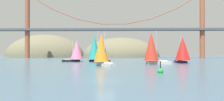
% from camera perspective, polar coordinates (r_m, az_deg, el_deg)
% --- Properties ---
extents(ground_plane, '(360.00, 360.00, 0.00)m').
position_cam_1_polar(ground_plane, '(28.27, -1.67, -8.31)').
color(ground_plane, '#426075').
extents(headland_left, '(61.48, 44.00, 34.78)m').
position_cam_1_polar(headland_left, '(172.49, -17.88, -1.57)').
color(headland_left, '#6B664C').
rests_on(headland_left, ground_plane).
extents(headland_center, '(60.16, 44.00, 29.74)m').
position_cam_1_polar(headland_center, '(163.04, 2.48, -1.66)').
color(headland_center, '#6B664C').
rests_on(headland_center, ground_plane).
extents(suspension_bridge, '(140.00, 6.00, 38.76)m').
position_cam_1_polar(suspension_bridge, '(123.77, 0.56, 6.25)').
color(suspension_bridge, brown).
rests_on(suspension_bridge, ground_plane).
extents(sailboat_scarlet_sail, '(8.79, 4.89, 10.48)m').
position_cam_1_polar(sailboat_scarlet_sail, '(65.71, 10.89, 0.75)').
color(sailboat_scarlet_sail, '#B7B2A8').
rests_on(sailboat_scarlet_sail, ground_plane).
extents(sailboat_orange_sail, '(6.94, 7.86, 9.37)m').
position_cam_1_polar(sailboat_orange_sail, '(57.68, -2.84, 0.47)').
color(sailboat_orange_sail, '#B7B2A8').
rests_on(sailboat_orange_sail, ground_plane).
extents(sailboat_teal_sail, '(9.80, 8.59, 12.14)m').
position_cam_1_polar(sailboat_teal_sail, '(80.90, -4.79, 0.63)').
color(sailboat_teal_sail, black).
rests_on(sailboat_teal_sail, ground_plane).
extents(sailboat_red_spinnaker, '(5.14, 8.68, 9.59)m').
position_cam_1_polar(sailboat_red_spinnaker, '(74.52, 18.81, 0.31)').
color(sailboat_red_spinnaker, '#191E4C').
rests_on(sailboat_red_spinnaker, ground_plane).
extents(sailboat_pink_spinnaker, '(8.53, 5.68, 8.77)m').
position_cam_1_polar(sailboat_pink_spinnaker, '(81.47, -9.76, 0.11)').
color(sailboat_pink_spinnaker, black).
rests_on(sailboat_pink_spinnaker, ground_plane).
extents(channel_buoy, '(1.10, 1.10, 2.64)m').
position_cam_1_polar(channel_buoy, '(39.41, 13.18, -5.48)').
color(channel_buoy, green).
rests_on(channel_buoy, ground_plane).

